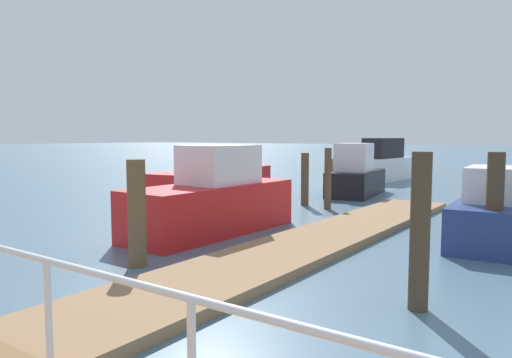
# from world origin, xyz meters

# --- Properties ---
(floating_dock) EXTENTS (15.56, 2.00, 0.18)m
(floating_dock) POSITION_xyz_m (4.28, 8.00, 0.09)
(floating_dock) COLOR #93704C
(floating_dock) RESTS_ON ground_plane
(dock_piling_0) EXTENTS (0.28, 0.28, 1.92)m
(dock_piling_0) POSITION_xyz_m (9.85, 11.42, 0.96)
(dock_piling_0) COLOR brown
(dock_piling_0) RESTS_ON ground_plane
(dock_piling_1) EXTENTS (0.36, 0.36, 1.54)m
(dock_piling_1) POSITION_xyz_m (13.46, 12.21, 0.77)
(dock_piling_1) COLOR brown
(dock_piling_1) RESTS_ON ground_plane
(dock_piling_2) EXTENTS (0.35, 0.35, 2.07)m
(dock_piling_2) POSITION_xyz_m (0.71, 9.93, 1.04)
(dock_piling_2) COLOR brown
(dock_piling_2) RESTS_ON ground_plane
(dock_piling_3) EXTENTS (0.28, 0.28, 2.29)m
(dock_piling_3) POSITION_xyz_m (1.48, 4.80, 1.15)
(dock_piling_3) COLOR #473826
(dock_piling_3) RESTS_ON ground_plane
(dock_piling_4) EXTENTS (0.34, 0.34, 2.19)m
(dock_piling_4) POSITION_xyz_m (5.44, 4.46, 1.10)
(dock_piling_4) COLOR #473826
(dock_piling_4) RESTS_ON ground_plane
(dock_piling_5) EXTENTS (0.24, 0.24, 2.12)m
(dock_piling_5) POSITION_xyz_m (9.47, 10.31, 1.06)
(dock_piling_5) COLOR brown
(dock_piling_5) RESTS_ON ground_plane
(moored_boat_1) EXTENTS (7.40, 1.90, 2.43)m
(moored_boat_1) POSITION_xyz_m (20.36, 12.73, 0.93)
(moored_boat_1) COLOR white
(moored_boat_1) RESTS_ON ground_plane
(moored_boat_2) EXTENTS (5.31, 2.44, 1.81)m
(moored_boat_2) POSITION_xyz_m (7.46, 4.46, 0.67)
(moored_boat_2) COLOR navy
(moored_boat_2) RESTS_ON ground_plane
(moored_boat_3) EXTENTS (4.28, 2.29, 2.23)m
(moored_boat_3) POSITION_xyz_m (13.76, 11.15, 0.82)
(moored_boat_3) COLOR black
(moored_boat_3) RESTS_ON ground_plane
(moored_boat_4) EXTENTS (5.01, 1.84, 2.28)m
(moored_boat_4) POSITION_xyz_m (4.08, 10.88, 0.86)
(moored_boat_4) COLOR red
(moored_boat_4) RESTS_ON ground_plane
(moored_boat_5) EXTENTS (6.54, 2.54, 2.06)m
(moored_boat_5) POSITION_xyz_m (8.81, 14.81, 0.79)
(moored_boat_5) COLOR red
(moored_boat_5) RESTS_ON ground_plane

